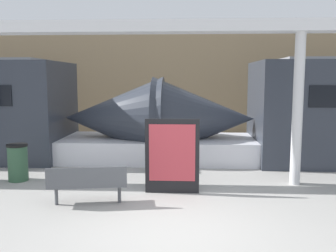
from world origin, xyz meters
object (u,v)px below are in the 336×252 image
(bench_near, at_px, (87,182))
(trash_bin, at_px, (18,162))
(poster_board, at_px, (172,156))
(support_column_near, at_px, (298,110))

(bench_near, relative_size, trash_bin, 1.76)
(poster_board, xyz_separation_m, support_column_near, (2.98, 0.87, 0.97))
(poster_board, height_order, support_column_near, support_column_near)
(trash_bin, distance_m, support_column_near, 7.05)
(bench_near, bearing_deg, support_column_near, 11.78)
(trash_bin, xyz_separation_m, poster_board, (3.95, -0.82, 0.38))
(poster_board, distance_m, support_column_near, 3.25)
(bench_near, distance_m, support_column_near, 5.18)
(poster_board, relative_size, support_column_near, 0.46)
(poster_board, bearing_deg, bench_near, -151.60)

